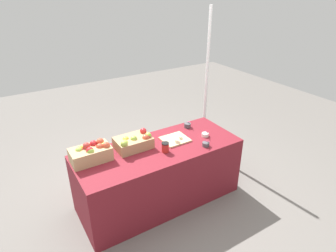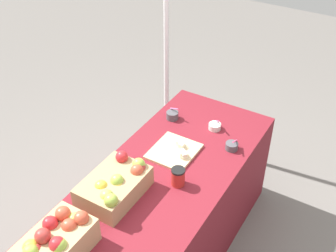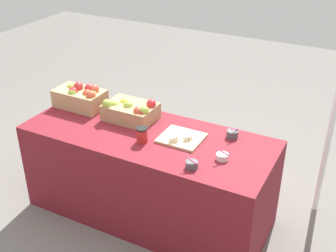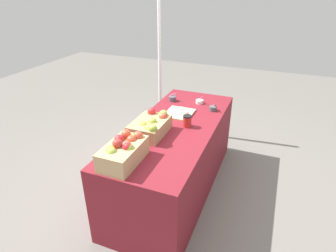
{
  "view_description": "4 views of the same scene",
  "coord_description": "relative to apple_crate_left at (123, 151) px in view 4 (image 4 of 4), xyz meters",
  "views": [
    {
      "loc": [
        -1.39,
        -2.45,
        2.42
      ],
      "look_at": [
        0.11,
        -0.03,
        1.0
      ],
      "focal_mm": 30.87,
      "sensor_mm": 36.0,
      "label": 1
    },
    {
      "loc": [
        -1.56,
        -1.0,
        2.51
      ],
      "look_at": [
        0.19,
        0.06,
        0.99
      ],
      "focal_mm": 45.67,
      "sensor_mm": 36.0,
      "label": 2
    },
    {
      "loc": [
        1.44,
        -2.42,
        2.34
      ],
      "look_at": [
        0.15,
        0.05,
        0.82
      ],
      "focal_mm": 46.49,
      "sensor_mm": 36.0,
      "label": 3
    },
    {
      "loc": [
        -2.3,
        -0.86,
        1.98
      ],
      "look_at": [
        -0.12,
        0.02,
        0.78
      ],
      "focal_mm": 30.65,
      "sensor_mm": 36.0,
      "label": 4
    }
  ],
  "objects": [
    {
      "name": "ground_plane",
      "position": [
        0.72,
        -0.14,
        -0.83
      ],
      "size": [
        10.0,
        10.0,
        0.0
      ],
      "primitive_type": "plane",
      "color": "slate"
    },
    {
      "name": "table",
      "position": [
        0.72,
        -0.14,
        -0.46
      ],
      "size": [
        1.9,
        0.76,
        0.74
      ],
      "primitive_type": "cube",
      "color": "maroon",
      "rests_on": "ground_plane"
    },
    {
      "name": "apple_crate_left",
      "position": [
        0.0,
        0.0,
        0.0
      ],
      "size": [
        0.41,
        0.24,
        0.21
      ],
      "color": "tan",
      "rests_on": "table"
    },
    {
      "name": "apple_crate_middle",
      "position": [
        0.49,
        -0.0,
        -0.02
      ],
      "size": [
        0.4,
        0.28,
        0.18
      ],
      "color": "tan",
      "rests_on": "table"
    },
    {
      "name": "cutting_board_front",
      "position": [
        0.98,
        -0.1,
        -0.08
      ],
      "size": [
        0.3,
        0.27,
        0.06
      ],
      "color": "#D1B284",
      "rests_on": "table"
    },
    {
      "name": "sample_bowl_near",
      "position": [
        1.3,
        0.11,
        -0.07
      ],
      "size": [
        0.09,
        0.09,
        0.1
      ],
      "color": "#4C4C51",
      "rests_on": "table"
    },
    {
      "name": "sample_bowl_mid",
      "position": [
        1.34,
        -0.21,
        -0.07
      ],
      "size": [
        0.09,
        0.08,
        0.1
      ],
      "color": "silver",
      "rests_on": "table"
    },
    {
      "name": "sample_bowl_far",
      "position": [
        1.2,
        -0.4,
        -0.07
      ],
      "size": [
        0.09,
        0.08,
        0.09
      ],
      "color": "#4C4C51",
      "rests_on": "table"
    },
    {
      "name": "coffee_cup",
      "position": [
        0.75,
        -0.26,
        -0.04
      ],
      "size": [
        0.08,
        0.08,
        0.11
      ],
      "color": "red",
      "rests_on": "table"
    },
    {
      "name": "tent_pole",
      "position": [
        1.92,
        0.53,
        0.25
      ],
      "size": [
        0.04,
        0.04,
        2.16
      ],
      "primitive_type": "cylinder",
      "color": "white",
      "rests_on": "ground_plane"
    }
  ]
}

